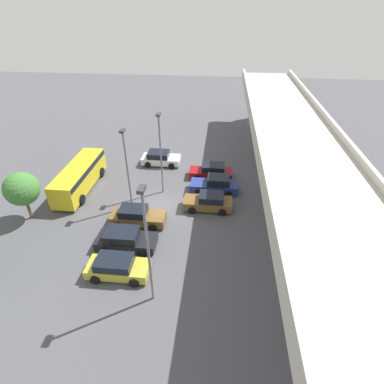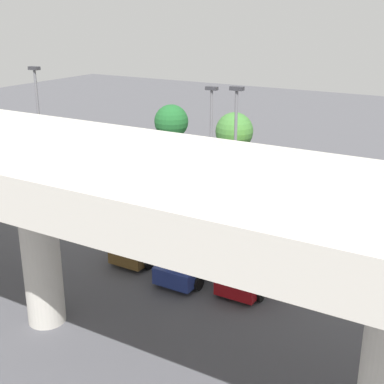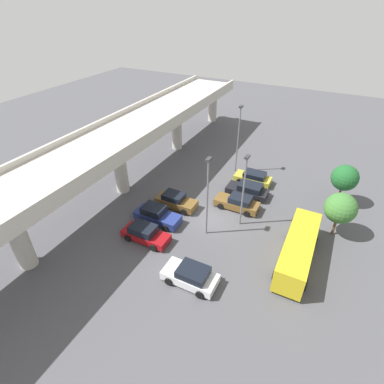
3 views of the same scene
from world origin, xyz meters
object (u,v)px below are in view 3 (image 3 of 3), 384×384
(lamp_post_by_overpass, at_px, (244,186))
(tree_front_left, at_px, (341,208))
(parked_car_0, at_px, (191,276))
(parked_car_6, at_px, (253,178))
(lamp_post_near_aisle, at_px, (207,192))
(parked_car_2, at_px, (157,215))
(parked_car_5, at_px, (248,190))
(tree_front_right, at_px, (345,178))
(shuttle_bus, at_px, (299,248))
(parked_car_4, at_px, (238,203))
(parked_car_3, at_px, (176,201))
(lamp_post_mid_lot, at_px, (238,135))
(parked_car_1, at_px, (145,233))

(lamp_post_by_overpass, xyz_separation_m, tree_front_left, (2.60, -8.37, -1.41))
(parked_car_0, relative_size, parked_car_6, 1.01)
(parked_car_0, xyz_separation_m, tree_front_left, (11.22, -9.42, 2.31))
(lamp_post_near_aisle, relative_size, tree_front_left, 1.79)
(parked_car_2, xyz_separation_m, tree_front_left, (5.98, -15.95, 2.27))
(parked_car_5, height_order, tree_front_right, tree_front_right)
(parked_car_2, xyz_separation_m, shuttle_bus, (0.80, -13.51, 0.74))
(parked_car_2, relative_size, parked_car_4, 1.00)
(parked_car_4, xyz_separation_m, lamp_post_near_aisle, (-5.09, 1.30, 3.98))
(parked_car_0, bearing_deg, parked_car_2, -38.74)
(shuttle_bus, xyz_separation_m, tree_front_left, (5.18, -2.44, 1.53))
(parked_car_0, bearing_deg, parked_car_6, -89.50)
(parked_car_6, distance_m, tree_front_left, 11.25)
(parked_car_3, height_order, parked_car_5, parked_car_3)
(parked_car_5, relative_size, lamp_post_mid_lot, 0.54)
(parked_car_6, relative_size, lamp_post_by_overpass, 0.57)
(parked_car_6, bearing_deg, parked_car_5, 95.46)
(parked_car_0, height_order, lamp_post_by_overpass, lamp_post_by_overpass)
(parked_car_5, height_order, parked_car_6, parked_car_5)
(parked_car_0, bearing_deg, tree_front_right, -119.07)
(parked_car_0, bearing_deg, lamp_post_by_overpass, -96.91)
(tree_front_right, bearing_deg, parked_car_5, 107.73)
(parked_car_1, bearing_deg, shuttle_bus, 15.34)
(parked_car_0, relative_size, parked_car_2, 0.93)
(parked_car_5, xyz_separation_m, lamp_post_by_overpass, (-5.22, -0.92, 3.75))
(shuttle_bus, xyz_separation_m, lamp_post_mid_lot, (12.37, 10.00, 3.44))
(parked_car_0, height_order, shuttle_bus, shuttle_bus)
(parked_car_0, xyz_separation_m, parked_car_5, (13.85, -0.12, -0.03))
(parked_car_2, xyz_separation_m, parked_car_6, (11.43, -6.39, -0.06))
(parked_car_0, xyz_separation_m, parked_car_1, (2.47, 6.03, -0.01))
(lamp_post_by_overpass, bearing_deg, parked_car_6, 8.41)
(parked_car_1, distance_m, parked_car_2, 2.81)
(parked_car_0, xyz_separation_m, parked_car_2, (5.24, 6.53, 0.03))
(parked_car_0, xyz_separation_m, parked_car_6, (16.67, 0.15, -0.03))
(parked_car_1, distance_m, shuttle_bus, 13.51)
(lamp_post_by_overpass, bearing_deg, lamp_post_mid_lot, 22.58)
(parked_car_4, distance_m, tree_front_right, 11.35)
(tree_front_right, bearing_deg, parked_car_2, 126.05)
(shuttle_bus, relative_size, lamp_post_by_overpass, 1.13)
(parked_car_6, height_order, shuttle_bus, shuttle_bus)
(lamp_post_mid_lot, bearing_deg, lamp_post_near_aisle, -172.46)
(parked_car_1, height_order, lamp_post_by_overpass, lamp_post_by_overpass)
(parked_car_3, relative_size, tree_front_right, 0.96)
(parked_car_5, relative_size, lamp_post_by_overpass, 0.61)
(parked_car_6, xyz_separation_m, tree_front_left, (-5.45, -9.56, 2.34))
(lamp_post_by_overpass, bearing_deg, parked_car_4, 25.54)
(lamp_post_near_aisle, bearing_deg, parked_car_1, 125.95)
(parked_car_2, bearing_deg, shuttle_bus, 3.39)
(lamp_post_by_overpass, xyz_separation_m, tree_front_right, (8.17, -8.29, -1.24))
(parked_car_4, bearing_deg, lamp_post_near_aisle, 75.68)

